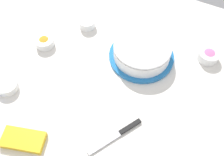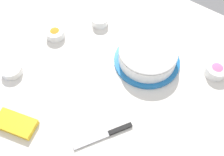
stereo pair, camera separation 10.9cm
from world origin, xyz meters
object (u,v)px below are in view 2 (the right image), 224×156
Objects in this scene: spreading_knife at (108,133)px; sprinkle_bowl_yellow at (12,70)px; frosted_cake at (148,56)px; sprinkle_bowl_green at (100,21)px; candy_box_upper at (16,124)px; sprinkle_bowl_orange at (55,33)px; sprinkle_bowl_pink at (216,70)px.

sprinkle_bowl_yellow is (0.51, 0.03, 0.01)m from spreading_knife.
frosted_cake is 3.74× the size of sprinkle_bowl_green.
sprinkle_bowl_yellow is 0.26m from candy_box_upper.
sprinkle_bowl_orange is (0.51, -0.24, 0.02)m from spreading_knife.
sprinkle_bowl_green is 0.50× the size of candy_box_upper.
sprinkle_bowl_pink reaches higher than sprinkle_bowl_green.
frosted_cake is 0.32m from sprinkle_bowl_green.
sprinkle_bowl_pink reaches higher than candy_box_upper.
sprinkle_bowl_yellow reaches higher than candy_box_upper.
spreading_knife is 2.26× the size of sprinkle_bowl_pink.
frosted_cake is at bearing 25.00° from sprinkle_bowl_pink.
sprinkle_bowl_yellow is 0.89m from sprinkle_bowl_pink.
candy_box_upper is (0.24, 0.56, -0.03)m from frosted_cake.
candy_box_upper is at bearing 67.24° from frosted_cake.
sprinkle_bowl_green reaches higher than sprinkle_bowl_yellow.
sprinkle_bowl_pink is at bearing -155.00° from frosted_cake.
frosted_cake is 0.30m from sprinkle_bowl_pink.
sprinkle_bowl_pink is (-0.71, -0.26, 0.00)m from sprinkle_bowl_orange.
spreading_knife is 0.58m from sprinkle_bowl_green.
frosted_cake is 0.39m from spreading_knife.
sprinkle_bowl_orange reaches higher than sprinkle_bowl_yellow.
sprinkle_bowl_orange is (-0.00, -0.27, 0.00)m from sprinkle_bowl_yellow.
spreading_knife is 2.42× the size of sprinkle_bowl_orange.
frosted_cake reaches higher than sprinkle_bowl_yellow.
sprinkle_bowl_green is at bearing -10.42° from frosted_cake.
sprinkle_bowl_pink is at bearing -143.15° from sprinkle_bowl_yellow.
sprinkle_bowl_orange is at bearing 17.21° from frosted_cake.
sprinkle_bowl_green is 0.83× the size of sprinkle_bowl_pink.
candy_box_upper is at bearing 142.06° from sprinkle_bowl_yellow.
candy_box_upper is at bearing 114.98° from sprinkle_bowl_orange.
sprinkle_bowl_orange is 0.47m from candy_box_upper.
sprinkle_bowl_yellow is at bearing 42.78° from frosted_cake.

